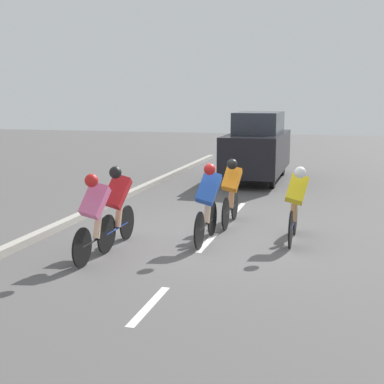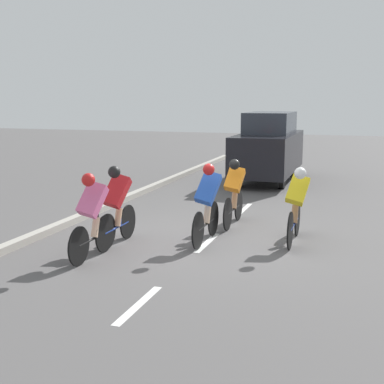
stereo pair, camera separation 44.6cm
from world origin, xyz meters
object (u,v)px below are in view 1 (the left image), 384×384
at_px(cyclist_blue, 208,201).
at_px(cyclist_yellow, 296,202).
at_px(cyclist_red, 117,204).
at_px(cyclist_pink, 95,214).
at_px(support_car, 258,147).
at_px(cyclist_orange, 231,190).

distance_m(cyclist_blue, cyclist_yellow, 1.64).
height_order(cyclist_yellow, cyclist_red, cyclist_red).
height_order(cyclist_yellow, cyclist_pink, cyclist_pink).
height_order(cyclist_blue, support_car, support_car).
bearing_deg(cyclist_orange, cyclist_yellow, 145.37).
distance_m(cyclist_orange, cyclist_pink, 3.45).
distance_m(cyclist_pink, support_car, 9.52).
relative_size(cyclist_orange, support_car, 0.37).
relative_size(cyclist_orange, cyclist_yellow, 0.96).
height_order(cyclist_orange, cyclist_yellow, cyclist_yellow).
distance_m(cyclist_blue, cyclist_red, 1.66).
height_order(cyclist_blue, cyclist_red, cyclist_blue).
xyz_separation_m(cyclist_blue, cyclist_yellow, (-1.56, -0.51, -0.04)).
bearing_deg(cyclist_red, cyclist_yellow, -158.39).
relative_size(cyclist_red, cyclist_pink, 0.99).
xyz_separation_m(cyclist_blue, cyclist_pink, (1.55, 1.51, -0.01)).
relative_size(cyclist_blue, cyclist_pink, 1.03).
xyz_separation_m(cyclist_orange, cyclist_yellow, (-1.41, 0.98, 0.00)).
distance_m(cyclist_yellow, support_car, 7.63).
bearing_deg(cyclist_orange, support_car, -86.41).
bearing_deg(cyclist_blue, cyclist_red, 25.02).
height_order(cyclist_blue, cyclist_yellow, cyclist_blue).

